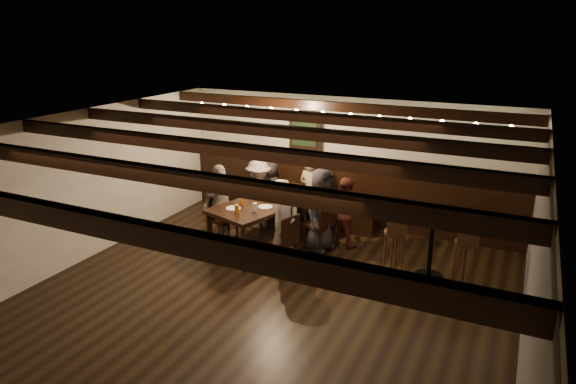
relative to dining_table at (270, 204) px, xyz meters
The scene contains 27 objects.
room 0.67m from the dining_table, 27.89° to the left, with size 7.00×7.00×7.00m.
dining_table is the anchor object (origin of this frame).
chair_left_near 0.97m from the dining_table, 130.76° to the left, with size 0.51×0.51×0.89m.
chair_left_far 0.97m from the dining_table, 165.11° to the right, with size 0.48×0.48×0.85m.
chair_right_near 0.96m from the dining_table, 14.84° to the left, with size 0.53×0.53×0.92m.
chair_right_far 0.97m from the dining_table, 49.26° to the right, with size 0.49×0.49×0.86m.
person_bench_left 1.28m from the dining_table, 117.81° to the left, with size 0.58×0.37×1.18m, color #242426.
person_bench_centre 1.05m from the dining_table, 72.81° to the left, with size 0.50×0.33×1.38m, color gray.
person_bench_right 1.28m from the dining_table, 27.81° to the left, with size 0.58×0.45×1.20m, color maroon.
person_left_near 0.88m from the dining_table, 131.85° to the left, with size 0.84×0.48×1.30m, color gray.
person_left_far 0.88m from the dining_table, 166.23° to the right, with size 0.81×0.34×1.39m, color gray.
person_right_near 0.88m from the dining_table, 13.77° to the left, with size 0.69×0.45×1.42m, color #252528.
person_right_far 0.88m from the dining_table, 48.15° to the right, with size 0.52×0.34×1.42m, color #A29889.
pint_a 0.77m from the dining_table, 94.61° to the left, with size 0.07×0.07×0.14m, color #BF7219.
pint_b 0.71m from the dining_table, 51.77° to the left, with size 0.07×0.07×0.14m, color #BF7219.
pint_c 0.34m from the dining_table, 144.38° to the left, with size 0.07×0.07×0.14m, color #BF7219.
pint_d 0.39m from the dining_table, 16.50° to the left, with size 0.07×0.07×0.14m, color silver.
pint_e 0.52m from the dining_table, 133.24° to the right, with size 0.07×0.07×0.14m, color #BF7219.
pint_f 0.60m from the dining_table, 87.21° to the right, with size 0.07×0.07×0.14m, color silver.
pint_g 0.81m from the dining_table, 103.61° to the right, with size 0.07×0.07×0.14m, color #BF7219.
plate_near 0.72m from the dining_table, 119.28° to the right, with size 0.24×0.24×0.01m, color white.
plate_far 0.36m from the dining_table, 76.23° to the right, with size 0.24×0.24×0.01m, color white.
condiment_caddy 0.14m from the dining_table, 107.19° to the right, with size 0.15×0.10×0.12m, color black.
candle 0.34m from the dining_table, 51.01° to the left, with size 0.05×0.05×0.05m, color beige.
high_top_table 2.71m from the dining_table, ahead, with size 0.58×0.58×1.02m.
bar_stool_left 2.25m from the dining_table, ahead, with size 0.36×0.37×1.04m.
bar_stool_right 3.23m from the dining_table, ahead, with size 0.34×0.36×1.04m.
Camera 1 is at (3.01, -5.32, 3.62)m, focal length 32.00 mm.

